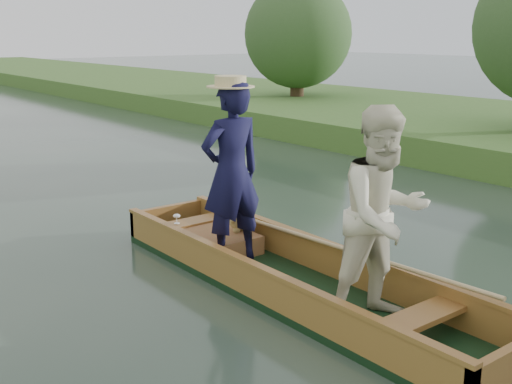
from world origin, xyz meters
TOP-DOWN VIEW (x-y plane):
  - ground at (0.00, 0.00)m, footprint 120.00×120.00m
  - trees_far at (-0.17, 7.78)m, footprint 22.65×14.15m
  - punt at (0.03, -0.14)m, footprint 1.20×5.00m

SIDE VIEW (x-z plane):
  - ground at x=0.00m, z-range 0.00..0.00m
  - punt at x=0.03m, z-range -0.29..1.86m
  - trees_far at x=-0.17m, z-range 0.30..4.66m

